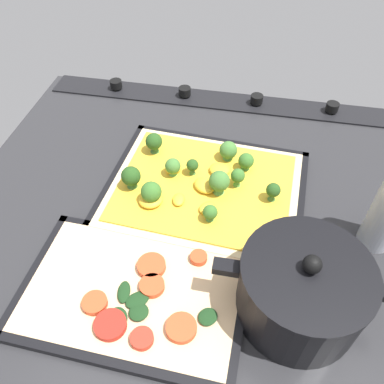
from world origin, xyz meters
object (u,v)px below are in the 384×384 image
object	(u,v)px
broccoli_pizza	(201,185)
cooking_pot	(302,290)
veggie_pizza_back	(135,294)
baking_tray_back	(134,294)
baking_tray_front	(204,192)

from	to	relation	value
broccoli_pizza	cooking_pot	xyz separation A→B (cm)	(-16.98, 19.88, 3.33)
cooking_pot	veggie_pizza_back	bearing A→B (deg)	6.50
broccoli_pizza	veggie_pizza_back	xyz separation A→B (cm)	(5.66, 22.46, -0.73)
baking_tray_back	baking_tray_front	bearing A→B (deg)	-106.99
baking_tray_back	veggie_pizza_back	size ratio (longest dim) A/B	1.08
baking_tray_front	broccoli_pizza	size ratio (longest dim) A/B	1.07
baking_tray_front	baking_tray_back	bearing A→B (deg)	73.01
baking_tray_front	veggie_pizza_back	bearing A→B (deg)	74.24
broccoli_pizza	veggie_pizza_back	size ratio (longest dim) A/B	1.12
baking_tray_front	cooking_pot	xyz separation A→B (cm)	(-16.34, 19.76, 4.82)
veggie_pizza_back	baking_tray_back	bearing A→B (deg)	-37.05
baking_tray_back	cooking_pot	bearing A→B (deg)	-174.40
broccoli_pizza	baking_tray_front	bearing A→B (deg)	169.59
broccoli_pizza	baking_tray_back	world-z (taller)	broccoli_pizza
baking_tray_front	baking_tray_back	distance (cm)	23.03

